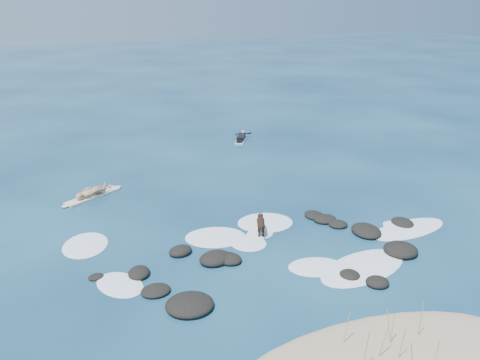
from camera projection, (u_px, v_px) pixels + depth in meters
name	position (u px, v px, depth m)	size (l,w,h in m)	color
ground	(244.00, 241.00, 20.36)	(160.00, 160.00, 0.00)	#0A2642
dune_grass	(390.00, 345.00, 13.34)	(3.06, 1.98, 1.24)	#97A14E
reef_rocks	(288.00, 256.00, 19.03)	(13.01, 6.46, 0.47)	black
breaking_foam	(281.00, 245.00, 19.98)	(15.05, 8.36, 0.12)	white
standing_surfer_rig	(91.00, 182.00, 24.33)	(3.09, 1.90, 1.91)	beige
paddling_surfer_rig	(241.00, 138.00, 33.74)	(1.73, 2.25, 0.43)	white
dog	(261.00, 223.00, 20.67)	(0.62, 1.14, 0.77)	black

